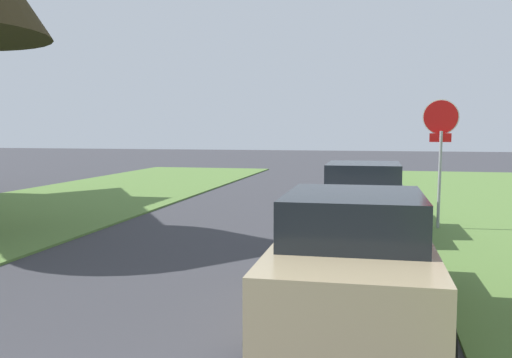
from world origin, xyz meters
TOP-DOWN VIEW (x-y plane):
  - stop_sign_far at (4.05, 11.66)m, footprint 0.81×0.32m
  - parked_sedan_tan at (2.42, 5.15)m, footprint 1.99×4.42m
  - parked_sedan_silver at (2.35, 11.23)m, footprint 1.99×4.42m

SIDE VIEW (x-z plane):
  - parked_sedan_tan at x=2.42m, z-range -0.06..1.51m
  - parked_sedan_silver at x=2.35m, z-range -0.06..1.51m
  - stop_sign_far at x=4.05m, z-range 0.71..3.68m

